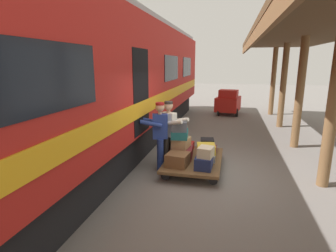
% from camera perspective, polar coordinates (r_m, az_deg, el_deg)
% --- Properties ---
extents(ground_plane, '(60.00, 60.00, 0.00)m').
position_cam_1_polar(ground_plane, '(6.65, 9.40, -10.22)').
color(ground_plane, slate).
extents(train_car, '(3.03, 18.90, 4.00)m').
position_cam_1_polar(train_car, '(7.10, -17.30, 8.06)').
color(train_car, '#B21E19').
rests_on(train_car, ground_plane).
extents(luggage_cart, '(1.36, 2.06, 0.27)m').
position_cam_1_polar(luggage_cart, '(6.90, 5.47, -7.15)').
color(luggage_cart, brown).
rests_on(luggage_cart, ground_plane).
extents(suitcase_red_plastic, '(0.40, 0.64, 0.21)m').
position_cam_1_polar(suitcase_red_plastic, '(7.42, 3.75, -4.46)').
color(suitcase_red_plastic, '#AD231E').
rests_on(suitcase_red_plastic, luggage_cart).
extents(suitcase_maroon_trunk, '(0.55, 0.61, 0.27)m').
position_cam_1_polar(suitcase_maroon_trunk, '(6.88, 2.97, -5.61)').
color(suitcase_maroon_trunk, maroon).
rests_on(suitcase_maroon_trunk, luggage_cart).
extents(suitcase_gray_aluminum, '(0.47, 0.51, 0.18)m').
position_cam_1_polar(suitcase_gray_aluminum, '(6.82, 8.05, -6.31)').
color(suitcase_gray_aluminum, '#9EA0A5').
rests_on(suitcase_gray_aluminum, luggage_cart).
extents(suitcase_burgundy_valise, '(0.44, 0.46, 0.16)m').
position_cam_1_polar(suitcase_burgundy_valise, '(7.36, 8.47, -4.93)').
color(suitcase_burgundy_valise, maroon).
rests_on(suitcase_burgundy_valise, luggage_cart).
extents(suitcase_navy_fabric, '(0.39, 0.54, 0.27)m').
position_cam_1_polar(suitcase_navy_fabric, '(6.28, 7.58, -7.57)').
color(suitcase_navy_fabric, navy).
rests_on(suitcase_navy_fabric, luggage_cart).
extents(suitcase_brown_leather, '(0.54, 0.55, 0.30)m').
position_cam_1_polar(suitcase_brown_leather, '(6.36, 2.05, -7.07)').
color(suitcase_brown_leather, brown).
rests_on(suitcase_brown_leather, luggage_cart).
extents(suitcase_tan_vintage, '(0.45, 0.54, 0.25)m').
position_cam_1_polar(suitcase_tan_vintage, '(6.82, 2.80, -3.51)').
color(suitcase_tan_vintage, tan).
rests_on(suitcase_tan_vintage, suitcase_maroon_trunk).
extents(suitcase_teal_softside, '(0.46, 0.60, 0.19)m').
position_cam_1_polar(suitcase_teal_softside, '(6.77, 2.50, -1.71)').
color(suitcase_teal_softside, '#1E666B').
rests_on(suitcase_teal_softside, suitcase_tan_vintage).
extents(suitcase_slate_roller, '(0.45, 0.51, 0.25)m').
position_cam_1_polar(suitcase_slate_roller, '(6.69, 2.40, 0.06)').
color(suitcase_slate_roller, '#4C515B').
rests_on(suitcase_slate_roller, suitcase_teal_softside).
extents(suitcase_black_hardshell, '(0.39, 0.41, 0.21)m').
position_cam_1_polar(suitcase_black_hardshell, '(7.34, 8.27, -3.48)').
color(suitcase_black_hardshell, black).
rests_on(suitcase_black_hardshell, suitcase_burgundy_valise).
extents(suitcase_cream_canvas, '(0.37, 0.41, 0.23)m').
position_cam_1_polar(suitcase_cream_canvas, '(6.17, 7.96, -5.47)').
color(suitcase_cream_canvas, beige).
rests_on(suitcase_cream_canvas, suitcase_navy_fabric).
extents(suitcase_yellow_case, '(0.51, 0.53, 0.21)m').
position_cam_1_polar(suitcase_yellow_case, '(6.78, 8.03, -4.73)').
color(suitcase_yellow_case, gold).
rests_on(suitcase_yellow_case, suitcase_gray_aluminum).
extents(porter_in_overalls, '(0.73, 0.55, 1.70)m').
position_cam_1_polar(porter_in_overalls, '(6.61, -1.86, -1.71)').
color(porter_in_overalls, navy).
rests_on(porter_in_overalls, ground_plane).
extents(porter_by_door, '(0.73, 0.57, 1.70)m').
position_cam_1_polar(porter_by_door, '(6.79, 0.24, -1.30)').
color(porter_by_door, '#332D28').
rests_on(porter_by_door, ground_plane).
extents(baggage_tug, '(1.35, 1.85, 1.30)m').
position_cam_1_polar(baggage_tug, '(14.44, 12.57, 4.89)').
color(baggage_tug, '#B21E19').
rests_on(baggage_tug, ground_plane).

